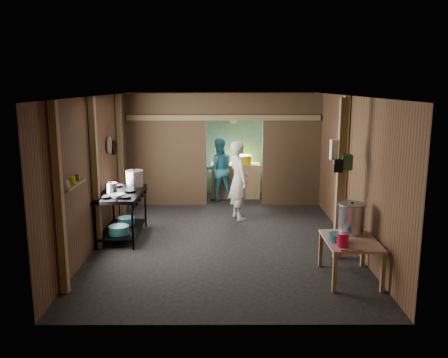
{
  "coord_description": "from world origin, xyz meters",
  "views": [
    {
      "loc": [
        -0.02,
        -8.63,
        2.8
      ],
      "look_at": [
        0.0,
        -0.2,
        1.1
      ],
      "focal_mm": 37.8,
      "sensor_mm": 36.0,
      "label": 1
    }
  ],
  "objects_px": {
    "gas_range": "(122,215)",
    "cook": "(238,180)",
    "pink_bucket": "(343,240)",
    "stove_pot_large": "(135,179)",
    "yellow_tub": "(244,160)",
    "prep_table": "(350,259)",
    "stock_pot": "(351,219)"
  },
  "relations": [
    {
      "from": "gas_range",
      "to": "pink_bucket",
      "type": "height_order",
      "value": "gas_range"
    },
    {
      "from": "pink_bucket",
      "to": "cook",
      "type": "xyz_separation_m",
      "value": [
        -1.33,
        3.44,
        0.14
      ]
    },
    {
      "from": "stove_pot_large",
      "to": "yellow_tub",
      "type": "height_order",
      "value": "stove_pot_large"
    },
    {
      "from": "gas_range",
      "to": "prep_table",
      "type": "relative_size",
      "value": 1.46
    },
    {
      "from": "prep_table",
      "to": "stock_pot",
      "type": "distance_m",
      "value": 0.62
    },
    {
      "from": "stove_pot_large",
      "to": "pink_bucket",
      "type": "distance_m",
      "value": 4.27
    },
    {
      "from": "prep_table",
      "to": "yellow_tub",
      "type": "height_order",
      "value": "yellow_tub"
    },
    {
      "from": "pink_bucket",
      "to": "prep_table",
      "type": "bearing_deg",
      "value": 55.78
    },
    {
      "from": "prep_table",
      "to": "cook",
      "type": "distance_m",
      "value": 3.54
    },
    {
      "from": "stock_pot",
      "to": "cook",
      "type": "distance_m",
      "value": 3.24
    },
    {
      "from": "prep_table",
      "to": "gas_range",
      "type": "bearing_deg",
      "value": 152.95
    },
    {
      "from": "yellow_tub",
      "to": "prep_table",
      "type": "bearing_deg",
      "value": -75.36
    },
    {
      "from": "gas_range",
      "to": "cook",
      "type": "bearing_deg",
      "value": 29.85
    },
    {
      "from": "stock_pot",
      "to": "gas_range",
      "type": "bearing_deg",
      "value": 157.6
    },
    {
      "from": "gas_range",
      "to": "prep_table",
      "type": "bearing_deg",
      "value": -27.05
    },
    {
      "from": "pink_bucket",
      "to": "stove_pot_large",
      "type": "bearing_deg",
      "value": 141.81
    },
    {
      "from": "gas_range",
      "to": "cook",
      "type": "height_order",
      "value": "cook"
    },
    {
      "from": "cook",
      "to": "stove_pot_large",
      "type": "bearing_deg",
      "value": 90.89
    },
    {
      "from": "yellow_tub",
      "to": "cook",
      "type": "height_order",
      "value": "cook"
    },
    {
      "from": "stock_pot",
      "to": "yellow_tub",
      "type": "bearing_deg",
      "value": 106.52
    },
    {
      "from": "stock_pot",
      "to": "pink_bucket",
      "type": "height_order",
      "value": "stock_pot"
    },
    {
      "from": "prep_table",
      "to": "stove_pot_large",
      "type": "relative_size",
      "value": 2.97
    },
    {
      "from": "pink_bucket",
      "to": "cook",
      "type": "relative_size",
      "value": 0.11
    },
    {
      "from": "yellow_tub",
      "to": "pink_bucket",
      "type": "bearing_deg",
      "value": -78.1
    },
    {
      "from": "stock_pot",
      "to": "yellow_tub",
      "type": "distance_m",
      "value": 4.97
    },
    {
      "from": "yellow_tub",
      "to": "cook",
      "type": "bearing_deg",
      "value": -95.73
    },
    {
      "from": "prep_table",
      "to": "yellow_tub",
      "type": "distance_m",
      "value": 5.3
    },
    {
      "from": "pink_bucket",
      "to": "yellow_tub",
      "type": "bearing_deg",
      "value": 101.9
    },
    {
      "from": "prep_table",
      "to": "stock_pot",
      "type": "bearing_deg",
      "value": 76.05
    },
    {
      "from": "gas_range",
      "to": "pink_bucket",
      "type": "bearing_deg",
      "value": -31.84
    },
    {
      "from": "stove_pot_large",
      "to": "stock_pot",
      "type": "height_order",
      "value": "stove_pot_large"
    },
    {
      "from": "stock_pot",
      "to": "yellow_tub",
      "type": "xyz_separation_m",
      "value": [
        -1.41,
        4.76,
        0.15
      ]
    }
  ]
}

